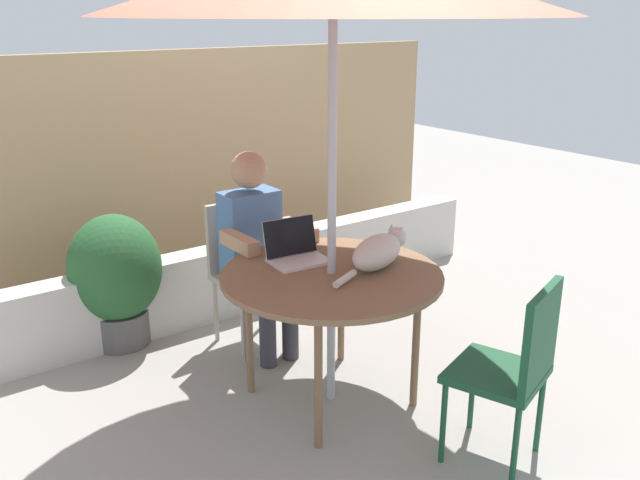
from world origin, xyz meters
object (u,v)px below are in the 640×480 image
Objects in this scene: cat at (379,251)px; potted_plant_near_fence at (116,275)px; patio_table at (331,282)px; person_seated at (257,242)px; laptop at (294,249)px; chair_occupied at (244,261)px; chair_empty at (516,361)px.

potted_plant_near_fence is at bearing 124.04° from cat.
patio_table is 0.93× the size of person_seated.
laptop reaches higher than cat.
chair_occupied is at bearing 90.00° from person_seated.
person_seated reaches higher than laptop.
patio_table is 0.30m from laptop.
person_seated is 0.92m from potted_plant_near_fence.
chair_empty is (0.32, -1.83, 0.00)m from chair_occupied.
person_seated is (-0.32, 1.67, 0.17)m from chair_empty.
chair_empty is at bearing -66.06° from potted_plant_near_fence.
person_seated is at bearing 100.96° from chair_empty.
person_seated is 0.86m from cat.
chair_occupied is at bearing 90.00° from patio_table.
patio_table is 0.91m from chair_occupied.
chair_empty reaches higher than patio_table.
laptop is 0.38× the size of potted_plant_near_fence.
cat is at bearing -15.01° from patio_table.
cat is at bearing -74.97° from chair_occupied.
chair_empty is at bearing -70.90° from patio_table.
chair_empty is 1.29m from laptop.
patio_table is at bearing -81.26° from laptop.
laptop is (-0.37, 1.21, 0.27)m from chair_empty.
potted_plant_near_fence is at bearing 113.94° from chair_empty.
laptop is (-0.04, -0.62, 0.27)m from chair_occupied.
potted_plant_near_fence is at bearing 121.35° from laptop.
chair_empty is 1.43× the size of cat.
potted_plant_near_fence is (-0.67, 0.42, -0.07)m from chair_occupied.
laptop is at bearing 98.74° from patio_table.
chair_occupied is at bearing -31.74° from potted_plant_near_fence.
chair_occupied reaches higher than potted_plant_near_fence.
chair_occupied is 0.23m from person_seated.
chair_occupied is 0.68m from laptop.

